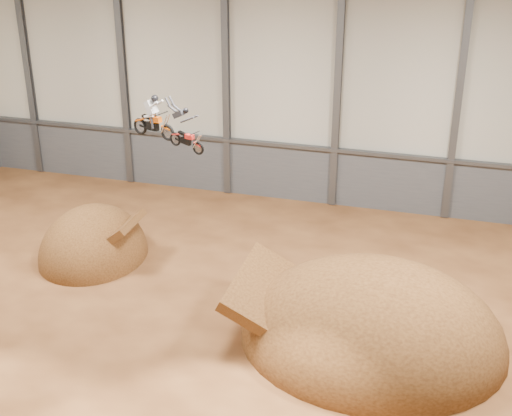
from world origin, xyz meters
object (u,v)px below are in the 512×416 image
at_px(takeoff_ramp, 94,256).
at_px(landing_ramp, 371,340).
at_px(fmx_rider_a, 153,114).
at_px(fmx_rider_b, 185,127).

bearing_deg(takeoff_ramp, landing_ramp, -13.32).
distance_m(fmx_rider_a, fmx_rider_b, 2.45).
bearing_deg(fmx_rider_b, fmx_rider_a, 165.61).
bearing_deg(landing_ramp, takeoff_ramp, 166.68).
xyz_separation_m(landing_ramp, fmx_rider_b, (-8.47, 0.85, 8.57)).
height_order(landing_ramp, fmx_rider_b, fmx_rider_b).
xyz_separation_m(takeoff_ramp, fmx_rider_a, (4.48, -1.36, 8.53)).
xyz_separation_m(landing_ramp, fmx_rider_a, (-10.52, 2.19, 8.53)).
bearing_deg(takeoff_ramp, fmx_rider_a, -16.94).
relative_size(landing_ramp, fmx_rider_b, 4.68).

